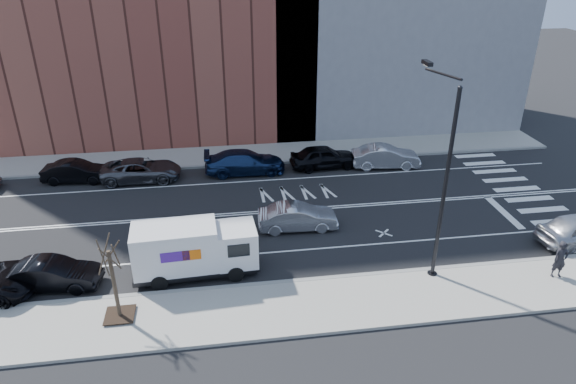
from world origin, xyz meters
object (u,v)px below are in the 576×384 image
object	(u,v)px
driving_sedan	(298,217)
pedestrian	(560,259)
fedex_van	(194,249)
far_parked_b	(76,172)

from	to	relation	value
driving_sedan	pedestrian	distance (m)	12.78
driving_sedan	pedestrian	world-z (taller)	pedestrian
fedex_van	pedestrian	bearing A→B (deg)	-12.62
far_parked_b	driving_sedan	xyz separation A→B (m)	(13.17, -8.05, 0.01)
far_parked_b	driving_sedan	world-z (taller)	driving_sedan
fedex_van	pedestrian	xyz separation A→B (m)	(16.52, -2.83, -0.31)
far_parked_b	pedestrian	bearing A→B (deg)	-114.95
fedex_van	far_parked_b	size ratio (longest dim) A/B	1.38
fedex_van	driving_sedan	distance (m)	6.47
fedex_van	far_parked_b	distance (m)	13.92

